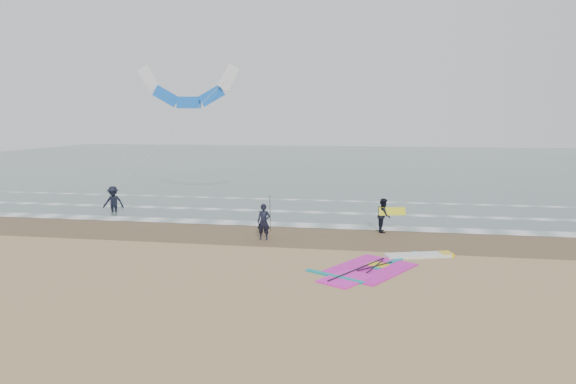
% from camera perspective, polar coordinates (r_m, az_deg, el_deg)
% --- Properties ---
extents(ground, '(120.00, 120.00, 0.00)m').
position_cam_1_polar(ground, '(18.70, -1.77, -8.85)').
color(ground, tan).
rests_on(ground, ground).
extents(sea_water, '(120.00, 80.00, 0.02)m').
position_cam_1_polar(sea_water, '(65.84, 6.77, 3.28)').
color(sea_water, '#47605E').
rests_on(sea_water, ground).
extents(wet_sand_band, '(120.00, 5.00, 0.01)m').
position_cam_1_polar(wet_sand_band, '(24.41, 1.11, -4.80)').
color(wet_sand_band, brown).
rests_on(wet_sand_band, ground).
extents(foam_waterline, '(120.00, 9.15, 0.02)m').
position_cam_1_polar(foam_waterline, '(28.71, 2.48, -2.80)').
color(foam_waterline, white).
rests_on(foam_waterline, ground).
extents(windsurf_rig, '(5.60, 5.30, 0.13)m').
position_cam_1_polar(windsurf_rig, '(19.71, 10.66, -7.99)').
color(windsurf_rig, white).
rests_on(windsurf_rig, ground).
extents(person_standing, '(0.61, 0.41, 1.65)m').
position_cam_1_polar(person_standing, '(23.35, -2.71, -3.34)').
color(person_standing, black).
rests_on(person_standing, ground).
extents(person_walking, '(0.67, 0.83, 1.66)m').
position_cam_1_polar(person_walking, '(25.36, 10.58, -2.55)').
color(person_walking, black).
rests_on(person_walking, ground).
extents(person_wading, '(1.32, 0.87, 1.91)m').
position_cam_1_polar(person_wading, '(31.83, -18.87, -0.47)').
color(person_wading, black).
rests_on(person_wading, ground).
extents(held_pole, '(0.17, 0.86, 1.82)m').
position_cam_1_polar(held_pole, '(23.22, -1.99, -2.43)').
color(held_pole, black).
rests_on(held_pole, ground).
extents(carried_kiteboard, '(1.30, 0.51, 0.39)m').
position_cam_1_polar(carried_kiteboard, '(25.23, 11.50, -2.12)').
color(carried_kiteboard, yellow).
rests_on(carried_kiteboard, ground).
extents(surf_kite, '(6.89, 5.20, 7.70)m').
position_cam_1_polar(surf_kite, '(34.76, -11.04, 11.02)').
color(surf_kite, white).
rests_on(surf_kite, ground).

